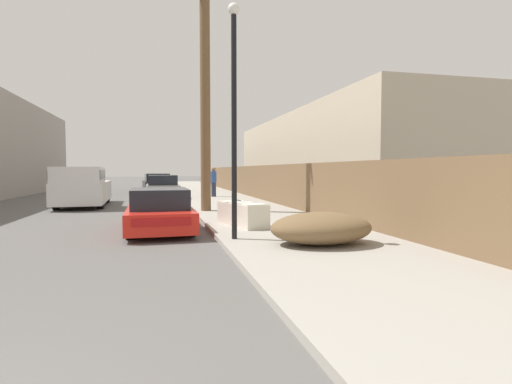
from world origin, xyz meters
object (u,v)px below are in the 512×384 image
Objects in this scene: street_lamp at (234,105)px; car_parked_far at (157,184)px; car_parked_mid at (163,188)px; pickup_truck at (82,187)px; brush_pile at (321,228)px; parked_sports_car_red at (160,211)px; utility_pole at (205,86)px; pedestrian at (214,181)px; discarded_fridge at (242,214)px.

car_parked_far is at bearing 94.66° from street_lamp.
pickup_truck is (-3.62, -4.02, 0.26)m from car_parked_mid.
brush_pile is (3.43, -22.81, -0.21)m from car_parked_far.
utility_pole is (1.75, 4.11, 4.32)m from parked_sports_car_red.
pedestrian is at bearing 90.53° from brush_pile.
utility_pole reaches higher than pedestrian.
car_parked_mid is at bearing 95.51° from street_lamp.
car_parked_far is at bearing 97.06° from utility_pole.
car_parked_far is at bearing 89.15° from parked_sports_car_red.
pedestrian is at bearing 80.20° from utility_pole.
brush_pile is 15.71m from pedestrian.
street_lamp reaches higher than pickup_truck.
parked_sports_car_red reaches higher than discarded_fridge.
pedestrian is (2.94, -0.18, 0.37)m from car_parked_mid.
pedestrian is (6.56, 3.84, 0.11)m from pickup_truck.
parked_sports_car_red is at bearing -94.24° from car_parked_far.
street_lamp reaches higher than parked_sports_car_red.
pedestrian is at bearing 69.32° from discarded_fridge.
utility_pole reaches higher than car_parked_far.
car_parked_mid is 5.42m from pickup_truck.
discarded_fridge is at bearing -87.69° from car_parked_far.
discarded_fridge is 6.30m from utility_pole.
utility_pole is at bearing 89.00° from street_lamp.
street_lamp is 14.86m from pedestrian.
car_parked_mid is (0.21, 12.39, 0.11)m from parked_sports_car_red.
discarded_fridge is 0.47× the size of parked_sports_car_red.
brush_pile is (3.30, -3.49, -0.08)m from parked_sports_car_red.
pickup_truck is at bearing 119.49° from brush_pile.
utility_pole is at bearing 65.67° from parked_sports_car_red.
pedestrian reaches higher than pickup_truck.
pickup_truck is (-3.41, 8.37, 0.37)m from parked_sports_car_red.
pedestrian is at bearing -4.24° from car_parked_mid.
pickup_truck reaches higher than car_parked_far.
car_parked_far is at bearing 98.55° from brush_pile.
utility_pole reaches higher than car_parked_mid.
car_parked_mid reaches higher than brush_pile.
street_lamp is (-0.62, -2.07, 2.67)m from discarded_fridge.
street_lamp is (1.77, -21.74, 2.45)m from car_parked_far.
pedestrian is at bearing -152.01° from pickup_truck.
pedestrian reaches higher than brush_pile.
brush_pile is (1.55, -7.60, -4.40)m from utility_pole.
car_parked_mid is at bearing -134.36° from pickup_truck.
pickup_truck reaches higher than brush_pile.
utility_pole reaches higher than parked_sports_car_red.
pickup_truck is at bearing 140.46° from utility_pole.
parked_sports_car_red is 4.80m from brush_pile.
discarded_fridge is 10.41m from pickup_truck.
utility_pole is 9.07m from pedestrian.
car_parked_far reaches higher than parked_sports_car_red.
street_lamp reaches higher than car_parked_mid.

